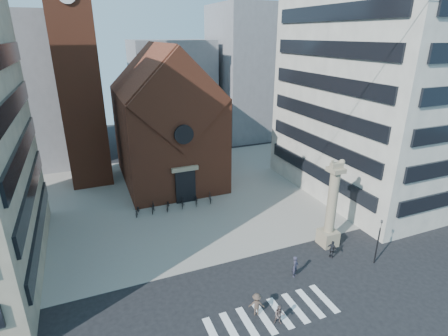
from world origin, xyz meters
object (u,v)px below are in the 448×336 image
at_px(pedestrian_0, 295,266).
at_px(pedestrian_1, 279,315).
at_px(lion_column, 331,212).
at_px(traffic_light, 378,241).
at_px(scooter_0, 138,211).
at_px(pedestrian_2, 332,249).

relative_size(pedestrian_0, pedestrian_1, 1.21).
relative_size(lion_column, pedestrian_0, 4.63).
bearing_deg(pedestrian_0, lion_column, -10.12).
distance_m(traffic_light, pedestrian_0, 7.73).
distance_m(pedestrian_1, scooter_0, 20.67).
bearing_deg(pedestrian_0, pedestrian_1, -171.39).
xyz_separation_m(pedestrian_2, scooter_0, (-14.94, 14.67, -0.28)).
distance_m(lion_column, pedestrian_1, 11.94).
height_order(lion_column, scooter_0, lion_column).
bearing_deg(pedestrian_2, lion_column, -52.03).
bearing_deg(pedestrian_1, pedestrian_0, 71.90).
bearing_deg(pedestrian_0, scooter_0, 86.45).
height_order(lion_column, pedestrian_2, lion_column).
distance_m(traffic_light, pedestrian_1, 11.85).
height_order(pedestrian_2, scooter_0, pedestrian_2).
xyz_separation_m(lion_column, pedestrian_0, (-5.53, -2.84, -2.52)).
bearing_deg(scooter_0, pedestrian_1, -55.00).
distance_m(pedestrian_1, pedestrian_2, 9.75).
bearing_deg(pedestrian_2, pedestrian_1, 96.30).
height_order(pedestrian_1, scooter_0, pedestrian_1).
xyz_separation_m(lion_column, pedestrian_1, (-9.42, -6.84, -2.69)).
bearing_deg(pedestrian_2, scooter_0, 21.39).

